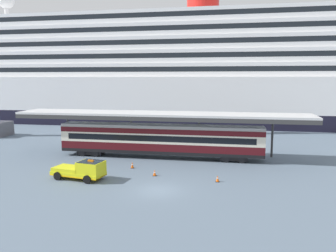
{
  "coord_description": "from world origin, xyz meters",
  "views": [
    {
      "loc": [
        6.11,
        -28.18,
        9.73
      ],
      "look_at": [
        -0.71,
        8.64,
        4.5
      ],
      "focal_mm": 36.46,
      "sensor_mm": 36.0,
      "label": 1
    }
  ],
  "objects_px": {
    "service_truck": "(83,170)",
    "traffic_cone_near": "(218,179)",
    "cruise_ship": "(208,74)",
    "traffic_cone_far": "(132,165)",
    "traffic_cone_mid": "(155,173)",
    "train_carriage": "(160,139)"
  },
  "relations": [
    {
      "from": "cruise_ship",
      "to": "traffic_cone_far",
      "type": "xyz_separation_m",
      "value": [
        -5.08,
        -43.3,
        -10.37
      ]
    },
    {
      "from": "service_truck",
      "to": "traffic_cone_near",
      "type": "relative_size",
      "value": 8.72
    },
    {
      "from": "traffic_cone_near",
      "to": "traffic_cone_far",
      "type": "bearing_deg",
      "value": 160.48
    },
    {
      "from": "cruise_ship",
      "to": "train_carriage",
      "type": "relative_size",
      "value": 7.11
    },
    {
      "from": "cruise_ship",
      "to": "traffic_cone_mid",
      "type": "bearing_deg",
      "value": -92.53
    },
    {
      "from": "traffic_cone_near",
      "to": "traffic_cone_mid",
      "type": "distance_m",
      "value": 6.38
    },
    {
      "from": "service_truck",
      "to": "train_carriage",
      "type": "bearing_deg",
      "value": 62.34
    },
    {
      "from": "service_truck",
      "to": "traffic_cone_far",
      "type": "distance_m",
      "value": 6.1
    },
    {
      "from": "traffic_cone_near",
      "to": "traffic_cone_far",
      "type": "xyz_separation_m",
      "value": [
        -9.37,
        3.32,
        0.04
      ]
    },
    {
      "from": "train_carriage",
      "to": "service_truck",
      "type": "height_order",
      "value": "train_carriage"
    },
    {
      "from": "train_carriage",
      "to": "traffic_cone_near",
      "type": "xyz_separation_m",
      "value": [
        7.4,
        -8.86,
        -2.01
      ]
    },
    {
      "from": "cruise_ship",
      "to": "traffic_cone_far",
      "type": "distance_m",
      "value": 44.81
    },
    {
      "from": "train_carriage",
      "to": "traffic_cone_near",
      "type": "distance_m",
      "value": 11.72
    },
    {
      "from": "service_truck",
      "to": "traffic_cone_mid",
      "type": "distance_m",
      "value": 7.06
    },
    {
      "from": "traffic_cone_mid",
      "to": "train_carriage",
      "type": "bearing_deg",
      "value": 97.71
    },
    {
      "from": "cruise_ship",
      "to": "traffic_cone_far",
      "type": "relative_size",
      "value": 251.16
    },
    {
      "from": "train_carriage",
      "to": "traffic_cone_near",
      "type": "height_order",
      "value": "train_carriage"
    },
    {
      "from": "cruise_ship",
      "to": "service_truck",
      "type": "height_order",
      "value": "cruise_ship"
    },
    {
      "from": "service_truck",
      "to": "cruise_ship",
      "type": "bearing_deg",
      "value": 79.9
    },
    {
      "from": "traffic_cone_far",
      "to": "traffic_cone_mid",
      "type": "bearing_deg",
      "value": -38.74
    },
    {
      "from": "traffic_cone_mid",
      "to": "service_truck",
      "type": "bearing_deg",
      "value": -159.24
    },
    {
      "from": "cruise_ship",
      "to": "traffic_cone_near",
      "type": "bearing_deg",
      "value": -84.73
    }
  ]
}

